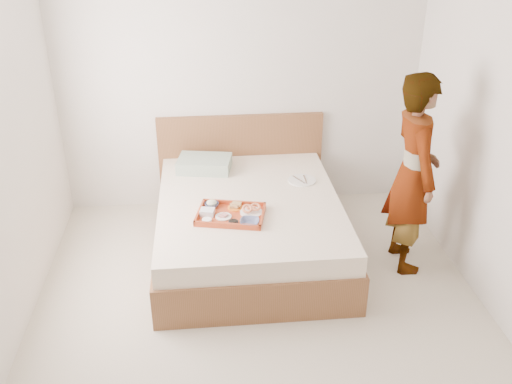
{
  "coord_description": "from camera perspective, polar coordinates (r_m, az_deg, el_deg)",
  "views": [
    {
      "loc": [
        -0.38,
        -3.28,
        2.81
      ],
      "look_at": [
        0.04,
        0.9,
        0.65
      ],
      "focal_mm": 39.65,
      "sensor_mm": 36.0,
      "label": 1
    }
  ],
  "objects": [
    {
      "name": "cheese_round",
      "position": [
        4.51,
        -4.98,
        -2.89
      ],
      "size": [
        0.09,
        0.09,
        0.03
      ],
      "primitive_type": "cylinder",
      "rotation": [
        0.0,
        0.0,
        -0.22
      ],
      "color": "white",
      "rests_on": "tray"
    },
    {
      "name": "bed",
      "position": [
        5.0,
        -0.69,
        -3.43
      ],
      "size": [
        1.65,
        2.0,
        0.53
      ],
      "primitive_type": "cube",
      "color": "brown",
      "rests_on": "ground"
    },
    {
      "name": "wall_back",
      "position": [
        5.51,
        -1.57,
        11.27
      ],
      "size": [
        3.5,
        0.01,
        2.6
      ],
      "primitive_type": "cube",
      "color": "silver",
      "rests_on": "ground"
    },
    {
      "name": "bread_plate",
      "position": [
        4.7,
        -2.08,
        -1.59
      ],
      "size": [
        0.16,
        0.16,
        0.01
      ],
      "primitive_type": "cylinder",
      "rotation": [
        0.0,
        0.0,
        -0.22
      ],
      "color": "orange",
      "rests_on": "tray"
    },
    {
      "name": "prawn_plate",
      "position": [
        4.63,
        -0.47,
        -2.06
      ],
      "size": [
        0.22,
        0.22,
        0.01
      ],
      "primitive_type": "cylinder",
      "rotation": [
        0.0,
        0.0,
        -0.22
      ],
      "color": "white",
      "rests_on": "tray"
    },
    {
      "name": "plastic_tub",
      "position": [
        4.61,
        -4.93,
        -2.03
      ],
      "size": [
        0.13,
        0.12,
        0.05
      ],
      "primitive_type": "cube",
      "rotation": [
        0.0,
        0.0,
        -0.22
      ],
      "color": "silver",
      "rests_on": "tray"
    },
    {
      "name": "dinner_plate",
      "position": [
        5.2,
        4.66,
        1.18
      ],
      "size": [
        0.29,
        0.29,
        0.01
      ],
      "primitive_type": "cylinder",
      "rotation": [
        0.0,
        0.0,
        0.16
      ],
      "color": "white",
      "rests_on": "bed"
    },
    {
      "name": "headboard",
      "position": [
        5.76,
        -1.55,
        3.28
      ],
      "size": [
        1.65,
        0.06,
        0.95
      ],
      "primitive_type": "cube",
      "color": "brown",
      "rests_on": "ground"
    },
    {
      "name": "ground",
      "position": [
        4.34,
        0.68,
        -13.18
      ],
      "size": [
        3.5,
        4.0,
        0.01
      ],
      "primitive_type": "cube",
      "color": "beige",
      "rests_on": "ground"
    },
    {
      "name": "salad_bowl",
      "position": [
        4.73,
        -4.49,
        -1.3
      ],
      "size": [
        0.14,
        0.14,
        0.04
      ],
      "primitive_type": "imported",
      "rotation": [
        0.0,
        0.0,
        -0.22
      ],
      "color": "#1B2448",
      "rests_on": "tray"
    },
    {
      "name": "meat_plate",
      "position": [
        4.57,
        -3.3,
        -2.5
      ],
      "size": [
        0.16,
        0.16,
        0.01
      ],
      "primitive_type": "cylinder",
      "rotation": [
        0.0,
        0.0,
        -0.22
      ],
      "color": "white",
      "rests_on": "tray"
    },
    {
      "name": "person",
      "position": [
        4.76,
        15.57,
        1.75
      ],
      "size": [
        0.41,
        0.62,
        1.69
      ],
      "primitive_type": "imported",
      "rotation": [
        0.0,
        0.0,
        1.57
      ],
      "color": "white",
      "rests_on": "ground"
    },
    {
      "name": "pillow",
      "position": [
        5.41,
        -5.22,
        2.85
      ],
      "size": [
        0.55,
        0.42,
        0.12
      ],
      "primitive_type": "cube",
      "rotation": [
        0.0,
        0.0,
        -0.18
      ],
      "color": "#9AA996",
      "rests_on": "bed"
    },
    {
      "name": "tray",
      "position": [
        4.6,
        -2.56,
        -2.25
      ],
      "size": [
        0.61,
        0.5,
        0.05
      ],
      "primitive_type": "cube",
      "rotation": [
        0.0,
        0.0,
        -0.22
      ],
      "color": "#B33E12",
      "rests_on": "bed"
    },
    {
      "name": "sauce_dish",
      "position": [
        4.47,
        -2.3,
        -3.12
      ],
      "size": [
        0.09,
        0.09,
        0.03
      ],
      "primitive_type": "cylinder",
      "rotation": [
        0.0,
        0.0,
        -0.22
      ],
      "color": "black",
      "rests_on": "tray"
    },
    {
      "name": "navy_bowl_big",
      "position": [
        4.46,
        -0.65,
        -3.05
      ],
      "size": [
        0.18,
        0.18,
        0.04
      ],
      "primitive_type": "imported",
      "rotation": [
        0.0,
        0.0,
        -0.22
      ],
      "color": "#1B2448",
      "rests_on": "tray"
    }
  ]
}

